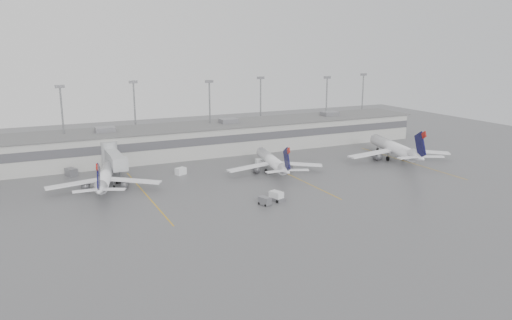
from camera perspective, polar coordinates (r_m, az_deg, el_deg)
name	(u,v)px	position (r m, az deg, el deg)	size (l,w,h in m)	color
ground	(274,219)	(90.61, 2.10, -6.70)	(260.00, 260.00, 0.00)	#4F4F51
terminal	(179,141)	(141.73, -8.75, 2.20)	(152.00, 17.00, 9.45)	#AEAEA9
light_masts	(173,110)	(145.96, -9.52, 5.62)	(142.40, 8.00, 20.60)	gray
jet_bridge_right	(112,157)	(125.63, -16.09, 0.28)	(4.00, 17.20, 7.00)	#AAADAF
stand_markings	(225,185)	(111.40, -3.60, -2.89)	(105.25, 40.00, 0.01)	#CF970C
jet_mid_left	(105,177)	(112.11, -16.91, -1.91)	(23.44, 26.59, 8.75)	white
jet_mid_right	(273,161)	(121.79, 1.94, -0.16)	(23.65, 26.76, 8.73)	white
jet_far_right	(395,148)	(139.71, 15.62, 1.32)	(27.82, 31.60, 10.44)	white
baggage_tug	(276,197)	(100.13, 2.33, -4.28)	(2.83, 3.55, 1.99)	silver
baggage_cart	(265,201)	(97.70, 0.99, -4.68)	(2.19, 2.86, 1.62)	slate
gse_uld_b	(181,171)	(121.19, -8.60, -1.27)	(2.41, 1.61, 1.71)	silver
gse_uld_c	(261,162)	(128.35, 0.54, -0.28)	(2.57, 1.72, 1.82)	silver
gse_loader	(71,172)	(126.48, -20.35, -1.31)	(1.89, 3.02, 1.89)	slate
cone_b	(144,181)	(115.79, -12.71, -2.37)	(0.50, 0.50, 0.80)	orange
cone_c	(276,164)	(129.86, 2.30, -0.41)	(0.38, 0.38, 0.60)	orange
cone_d	(388,152)	(148.03, 14.88, 0.85)	(0.39, 0.39, 0.62)	orange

